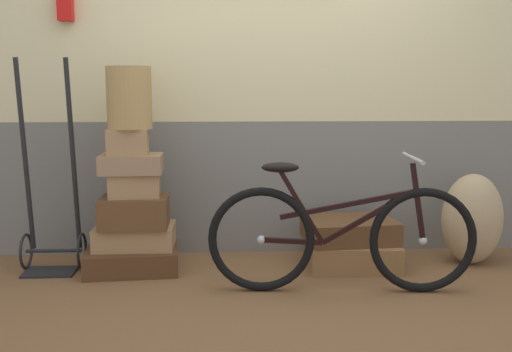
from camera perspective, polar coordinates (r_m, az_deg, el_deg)
The scene contains 14 objects.
ground at distance 3.72m, azimuth 3.20°, elevation -10.95°, with size 10.10×5.20×0.06m, color brown.
station_building at distance 4.35m, azimuth 2.26°, elevation 11.95°, with size 8.10×0.74×2.93m.
suitcase_0 at distance 4.04m, azimuth -11.94°, elevation -7.93°, with size 0.60×0.44×0.15m, color #4C2D19.
suitcase_1 at distance 4.02m, azimuth -11.70°, elevation -5.75°, with size 0.52×0.35×0.15m, color #9E754C.
suitcase_2 at distance 3.93m, azimuth -11.76°, elevation -3.46°, with size 0.44×0.30×0.20m, color brown.
suitcase_3 at distance 3.91m, azimuth -11.74°, elevation -0.85°, with size 0.32×0.23×0.16m, color #9E754C.
suitcase_4 at distance 3.90m, azimuth -12.03°, elevation 1.18°, with size 0.40×0.29×0.12m, color #937051.
suitcase_5 at distance 3.87m, azimuth -12.39°, elevation 3.26°, with size 0.26×0.20×0.17m, color #9E754C.
suitcase_6 at distance 4.08m, azimuth 9.40°, elevation -7.54°, with size 0.60×0.44×0.17m, color olive.
suitcase_7 at distance 4.07m, azimuth 9.09°, elevation -5.20°, with size 0.59×0.44×0.15m, color brown.
wicker_basket at distance 3.88m, azimuth -12.24°, elevation 7.47°, with size 0.29×0.29×0.40m, color #A8844C.
luggage_trolley at distance 4.14m, azimuth -19.32°, elevation -3.66°, with size 0.39×0.34×1.41m.
burlap_sack at distance 4.31m, azimuth 20.29°, elevation -3.95°, with size 0.42×0.35×0.63m, color tan.
bicycle at distance 3.52m, azimuth 8.27°, elevation -5.84°, with size 1.59×0.46×0.82m.
Camera 1 is at (-0.40, -3.48, 1.22)m, focal length 41.07 mm.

